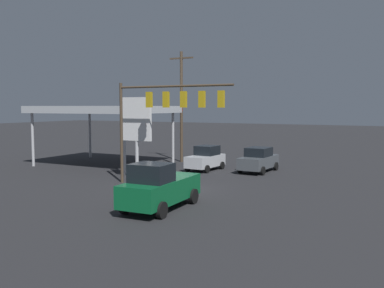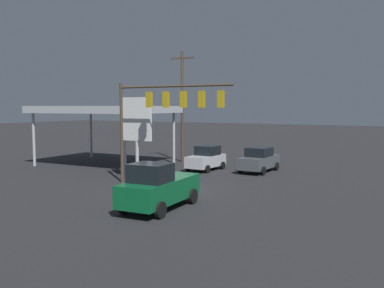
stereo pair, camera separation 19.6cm
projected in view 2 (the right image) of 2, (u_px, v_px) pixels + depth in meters
name	position (u px, v px, depth m)	size (l,w,h in m)	color
ground_plane	(177.00, 189.00, 26.63)	(200.00, 200.00, 0.00)	#262628
traffic_signal_assembly	(166.00, 106.00, 26.94)	(8.20, 0.43, 6.69)	#473828
utility_pole	(182.00, 104.00, 39.33)	(2.40, 0.26, 10.14)	#473828
gas_station_canopy	(105.00, 110.00, 37.49)	(10.92, 8.51, 5.18)	#B2B7BC
price_sign	(137.00, 122.00, 29.68)	(2.35, 0.27, 5.77)	#B7B7BC
pickup_parked	(158.00, 187.00, 21.32)	(2.42, 5.27, 2.40)	#0C592D
hatchback_crossing	(206.00, 158.00, 34.55)	(2.19, 3.92, 1.97)	silver
sedan_waiting	(259.00, 160.00, 33.61)	(2.24, 4.49, 1.93)	#474C51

